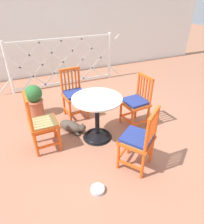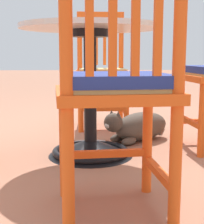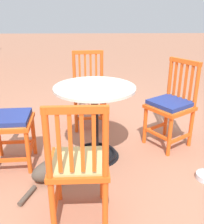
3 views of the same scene
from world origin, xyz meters
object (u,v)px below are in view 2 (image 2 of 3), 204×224
orange_chair_facing_out (102,72)px  tabby_cat (137,127)px  cafe_table (90,106)px  orange_chair_near_fence (115,90)px

orange_chair_facing_out → tabby_cat: size_ratio=1.56×
cafe_table → tabby_cat: 0.50m
orange_chair_facing_out → orange_chair_near_fence: bearing=-1.3°
orange_chair_near_fence → orange_chair_facing_out: bearing=178.7°
cafe_table → orange_chair_facing_out: orange_chair_facing_out is taller
cafe_table → orange_chair_facing_out: (-0.83, 0.11, 0.15)m
orange_chair_facing_out → tabby_cat: bearing=22.9°
orange_chair_facing_out → orange_chair_near_fence: same height
cafe_table → orange_chair_near_fence: (0.76, 0.07, 0.16)m
orange_chair_facing_out → orange_chair_near_fence: size_ratio=1.00×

